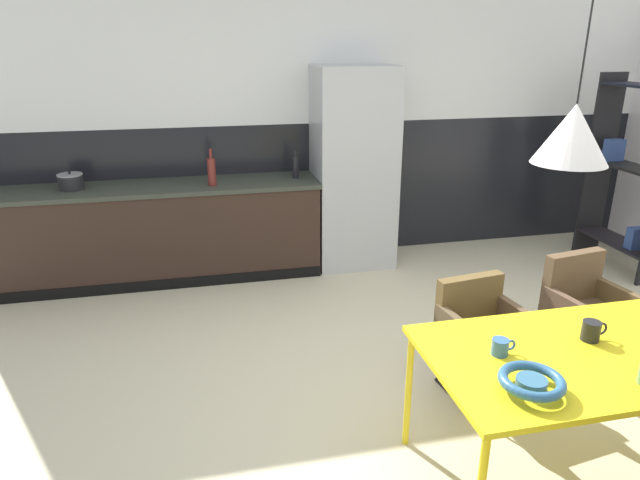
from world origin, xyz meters
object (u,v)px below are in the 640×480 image
(armchair_by_stool, at_px, (480,320))
(cooking_pot, at_px, (71,182))
(bottle_wine_green, at_px, (212,171))
(refrigerator_column, at_px, (353,169))
(open_shelf_unit, at_px, (632,171))
(armchair_corner_seat, at_px, (584,298))
(fruit_bowl, at_px, (532,382))
(mug_white_ceramic, at_px, (592,331))
(mug_glass_clear, at_px, (501,347))
(bottle_spice_small, at_px, (295,166))
(pendant_lamp_over_table_near, at_px, (573,134))
(dining_table, at_px, (604,357))

(armchair_by_stool, distance_m, cooking_pot, 3.63)
(bottle_wine_green, bearing_deg, refrigerator_column, 4.90)
(open_shelf_unit, bearing_deg, armchair_corner_seat, -45.87)
(armchair_corner_seat, distance_m, cooking_pot, 4.23)
(fruit_bowl, distance_m, mug_white_ceramic, 0.63)
(mug_glass_clear, distance_m, cooking_pot, 3.92)
(refrigerator_column, relative_size, bottle_spice_small, 7.24)
(armchair_corner_seat, height_order, mug_glass_clear, mug_glass_clear)
(mug_white_ceramic, xyz_separation_m, bottle_spice_small, (-0.95, 3.02, 0.23))
(armchair_corner_seat, height_order, bottle_spice_small, bottle_spice_small)
(fruit_bowl, bearing_deg, bottle_spice_small, 97.10)
(bottle_wine_green, distance_m, pendant_lamp_over_table_near, 3.37)
(mug_white_ceramic, xyz_separation_m, cooking_pot, (-2.96, 3.04, 0.19))
(dining_table, height_order, cooking_pot, cooking_pot)
(refrigerator_column, relative_size, armchair_by_stool, 2.64)
(pendant_lamp_over_table_near, bearing_deg, mug_white_ceramic, 12.96)
(armchair_corner_seat, xyz_separation_m, bottle_wine_green, (-2.36, 2.06, 0.53))
(mug_glass_clear, xyz_separation_m, open_shelf_unit, (2.67, 2.35, 0.19))
(refrigerator_column, xyz_separation_m, fruit_bowl, (-0.15, -3.34, -0.18))
(cooking_pot, bearing_deg, pendant_lamp_over_table_near, -49.95)
(cooking_pot, xyz_separation_m, pendant_lamp_over_table_near, (2.62, -3.11, 0.81))
(armchair_corner_seat, relative_size, armchair_by_stool, 1.08)
(armchair_by_stool, relative_size, cooking_pot, 3.40)
(bottle_wine_green, height_order, open_shelf_unit, open_shelf_unit)
(armchair_by_stool, height_order, mug_glass_clear, mug_glass_clear)
(dining_table, distance_m, mug_glass_clear, 0.54)
(armchair_corner_seat, bearing_deg, bottle_spice_small, -63.17)
(bottle_wine_green, bearing_deg, cooking_pot, 173.34)
(fruit_bowl, height_order, mug_glass_clear, mug_glass_clear)
(armchair_corner_seat, relative_size, pendant_lamp_over_table_near, 0.77)
(armchair_by_stool, bearing_deg, dining_table, 96.20)
(open_shelf_unit, bearing_deg, refrigerator_column, -104.99)
(dining_table, relative_size, open_shelf_unit, 0.92)
(cooking_pot, bearing_deg, armchair_corner_seat, -31.60)
(bottle_wine_green, height_order, pendant_lamp_over_table_near, pendant_lamp_over_table_near)
(open_shelf_unit, bearing_deg, fruit_bowl, -45.50)
(dining_table, bearing_deg, armchair_corner_seat, 56.81)
(mug_white_ceramic, bearing_deg, pendant_lamp_over_table_near, -167.04)
(refrigerator_column, distance_m, armchair_corner_seat, 2.44)
(armchair_corner_seat, xyz_separation_m, fruit_bowl, (-1.16, -1.16, 0.28))
(armchair_corner_seat, xyz_separation_m, pendant_lamp_over_table_near, (-0.96, -0.91, 1.28))
(refrigerator_column, bearing_deg, bottle_spice_small, 179.04)
(dining_table, height_order, bottle_wine_green, bottle_wine_green)
(dining_table, xyz_separation_m, armchair_corner_seat, (0.61, 0.93, -0.19))
(armchair_corner_seat, bearing_deg, fruit_bowl, 35.97)
(mug_white_ceramic, bearing_deg, mug_glass_clear, -177.04)
(dining_table, height_order, mug_glass_clear, mug_glass_clear)
(armchair_corner_seat, xyz_separation_m, bottle_spice_small, (-1.58, 2.19, 0.51))
(armchair_by_stool, relative_size, open_shelf_unit, 0.38)
(refrigerator_column, bearing_deg, pendant_lamp_over_table_near, -89.09)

